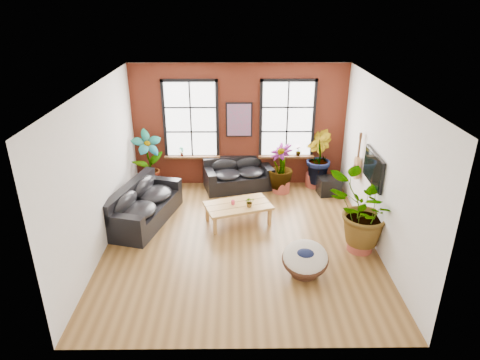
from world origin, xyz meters
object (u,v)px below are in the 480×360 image
object	(u,v)px
sofa_back	(238,175)
coffee_table	(238,207)
sofa_left	(143,205)
papasan_chair	(305,259)

from	to	relation	value
sofa_back	coffee_table	distance (m)	2.08
sofa_back	sofa_left	bearing A→B (deg)	-154.09
sofa_back	coffee_table	world-z (taller)	sofa_back
sofa_left	sofa_back	bearing A→B (deg)	-34.90
sofa_back	coffee_table	bearing A→B (deg)	-104.23
sofa_back	papasan_chair	bearing A→B (deg)	-86.59
sofa_left	papasan_chair	xyz separation A→B (m)	(3.67, -2.23, -0.07)
coffee_table	sofa_left	bearing A→B (deg)	159.00
sofa_left	coffee_table	xyz separation A→B (m)	(2.34, -0.11, 0.01)
papasan_chair	coffee_table	bearing A→B (deg)	132.49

